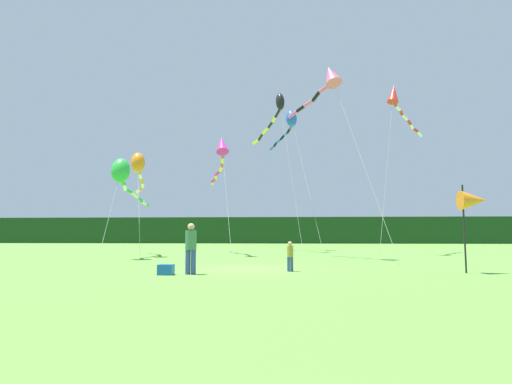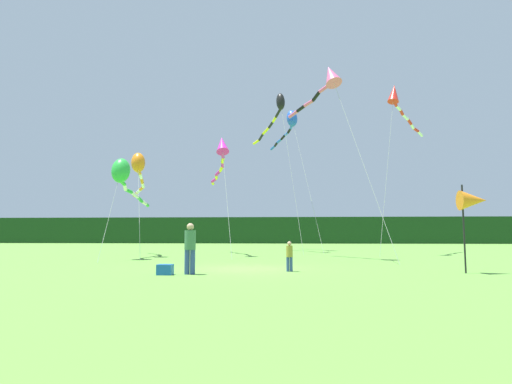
# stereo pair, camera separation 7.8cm
# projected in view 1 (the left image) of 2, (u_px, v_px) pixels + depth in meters

# --- Properties ---
(ground_plane) EXTENTS (120.00, 120.00, 0.00)m
(ground_plane) POSITION_uv_depth(u_px,v_px,m) (245.00, 269.00, 16.58)
(ground_plane) COLOR #5B9338
(distant_treeline) EXTENTS (108.00, 3.55, 3.66)m
(distant_treeline) POSITION_uv_depth(u_px,v_px,m) (276.00, 230.00, 61.43)
(distant_treeline) COLOR #193D19
(distant_treeline) RESTS_ON ground
(person_adult) EXTENTS (0.37, 0.37, 1.70)m
(person_adult) POSITION_uv_depth(u_px,v_px,m) (191.00, 246.00, 14.44)
(person_adult) COLOR #334C8C
(person_adult) RESTS_ON ground
(person_child) EXTENTS (0.24, 0.24, 1.08)m
(person_child) POSITION_uv_depth(u_px,v_px,m) (290.00, 255.00, 15.51)
(person_child) COLOR #334C8C
(person_child) RESTS_ON ground
(cooler_box) EXTENTS (0.49, 0.40, 0.34)m
(cooler_box) POSITION_uv_depth(u_px,v_px,m) (166.00, 270.00, 14.20)
(cooler_box) COLOR #1959B2
(cooler_box) RESTS_ON ground
(banner_flag_pole) EXTENTS (0.90, 0.70, 3.06)m
(banner_flag_pole) POSITION_uv_depth(u_px,v_px,m) (473.00, 201.00, 14.99)
(banner_flag_pole) COLOR black
(banner_flag_pole) RESTS_ON ground
(kite_blue) EXTENTS (4.09, 9.41, 11.69)m
(kite_blue) POSITION_uv_depth(u_px,v_px,m) (290.00, 122.00, 36.00)
(kite_blue) COLOR #B2B2B2
(kite_blue) RESTS_ON ground
(kite_rainbow) EXTENTS (4.81, 7.74, 10.90)m
(kite_rainbow) POSITION_uv_depth(u_px,v_px,m) (328.00, 79.00, 24.15)
(kite_rainbow) COLOR #B2B2B2
(kite_rainbow) RESTS_ON ground
(kite_green) EXTENTS (1.02, 7.27, 5.56)m
(kite_green) POSITION_uv_depth(u_px,v_px,m) (123.00, 174.00, 23.50)
(kite_green) COLOR #B2B2B2
(kite_green) RESTS_ON ground
(kite_black) EXTENTS (4.06, 9.48, 12.01)m
(kite_black) POSITION_uv_depth(u_px,v_px,m) (276.00, 110.00, 33.19)
(kite_black) COLOR #B2B2B2
(kite_black) RESTS_ON ground
(kite_magenta) EXTENTS (2.87, 9.73, 7.54)m
(kite_magenta) POSITION_uv_depth(u_px,v_px,m) (221.00, 152.00, 27.47)
(kite_magenta) COLOR #B2B2B2
(kite_magenta) RESTS_ON ground
(kite_red) EXTENTS (4.95, 7.18, 11.36)m
(kite_red) POSITION_uv_depth(u_px,v_px,m) (397.00, 101.00, 29.12)
(kite_red) COLOR #B2B2B2
(kite_red) RESTS_ON ground
(kite_orange) EXTENTS (3.28, 7.64, 6.34)m
(kite_orange) POSITION_uv_depth(u_px,v_px,m) (138.00, 167.00, 26.17)
(kite_orange) COLOR #B2B2B2
(kite_orange) RESTS_ON ground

